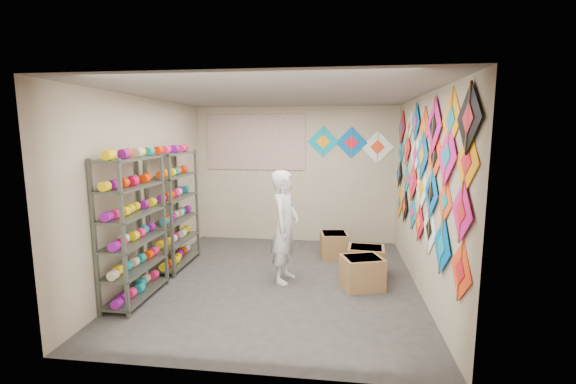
# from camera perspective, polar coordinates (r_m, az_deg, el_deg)

# --- Properties ---
(ground) EXTENTS (4.50, 4.50, 0.00)m
(ground) POSITION_cam_1_polar(r_m,az_deg,el_deg) (5.89, -1.37, -13.04)
(ground) COLOR #302D2A
(room_walls) EXTENTS (4.50, 4.50, 4.50)m
(room_walls) POSITION_cam_1_polar(r_m,az_deg,el_deg) (5.49, -1.43, 3.10)
(room_walls) COLOR tan
(room_walls) RESTS_ON ground
(shelf_rack_front) EXTENTS (0.40, 1.10, 1.90)m
(shelf_rack_front) POSITION_cam_1_polar(r_m,az_deg,el_deg) (5.39, -21.99, -5.14)
(shelf_rack_front) COLOR #4C5147
(shelf_rack_front) RESTS_ON ground
(shelf_rack_back) EXTENTS (0.40, 1.10, 1.90)m
(shelf_rack_back) POSITION_cam_1_polar(r_m,az_deg,el_deg) (6.52, -16.45, -2.52)
(shelf_rack_back) COLOR #4C5147
(shelf_rack_back) RESTS_ON ground
(string_spools) EXTENTS (0.12, 2.36, 0.12)m
(string_spools) POSITION_cam_1_polar(r_m,az_deg,el_deg) (5.93, -19.00, -2.82)
(string_spools) COLOR #FF1E66
(string_spools) RESTS_ON ground
(kite_wall_display) EXTENTS (0.06, 4.22, 2.04)m
(kite_wall_display) POSITION_cam_1_polar(r_m,az_deg,el_deg) (5.43, 19.50, 2.89)
(kite_wall_display) COLOR #F84213
(kite_wall_display) RESTS_ON room_walls
(back_wall_kites) EXTENTS (1.68, 0.02, 0.73)m
(back_wall_kites) POSITION_cam_1_polar(r_m,az_deg,el_deg) (7.65, 9.28, 7.05)
(back_wall_kites) COLOR #038DA7
(back_wall_kites) RESTS_ON room_walls
(poster) EXTENTS (2.00, 0.01, 1.10)m
(poster) POSITION_cam_1_polar(r_m,az_deg,el_deg) (7.81, -4.81, 7.36)
(poster) COLOR #7852B3
(poster) RESTS_ON room_walls
(shopkeeper) EXTENTS (0.75, 0.61, 1.65)m
(shopkeeper) POSITION_cam_1_polar(r_m,az_deg,el_deg) (5.66, -0.44, -5.14)
(shopkeeper) COLOR silver
(shopkeeper) RESTS_ON ground
(carton_a) EXTENTS (0.66, 0.60, 0.45)m
(carton_a) POSITION_cam_1_polar(r_m,az_deg,el_deg) (5.66, 10.92, -11.65)
(carton_a) COLOR brown
(carton_a) RESTS_ON ground
(carton_b) EXTENTS (0.58, 0.49, 0.45)m
(carton_b) POSITION_cam_1_polar(r_m,az_deg,el_deg) (6.16, 11.45, -10.00)
(carton_b) COLOR brown
(carton_b) RESTS_ON ground
(carton_c) EXTENTS (0.52, 0.56, 0.44)m
(carton_c) POSITION_cam_1_polar(r_m,az_deg,el_deg) (6.92, 6.82, -7.81)
(carton_c) COLOR brown
(carton_c) RESTS_ON ground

